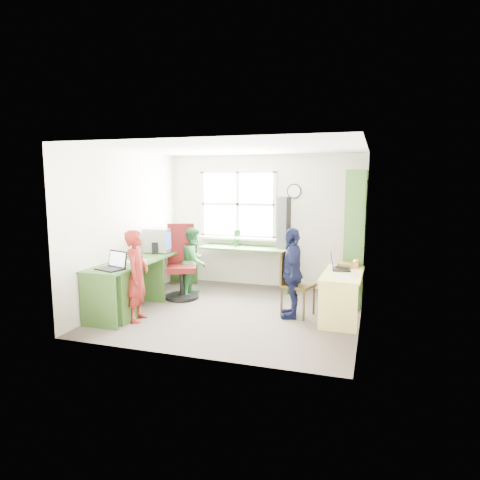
{
  "coord_description": "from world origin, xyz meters",
  "views": [
    {
      "loc": [
        1.95,
        -5.85,
        1.98
      ],
      "look_at": [
        0.0,
        0.25,
        1.05
      ],
      "focal_mm": 32.0,
      "sensor_mm": 36.0,
      "label": 1
    }
  ],
  "objects_px": {
    "l_desk": "(147,280)",
    "person_green": "(194,261)",
    "person_red": "(137,276)",
    "person_navy": "(292,273)",
    "right_desk": "(342,286)",
    "wooden_chair": "(294,280)",
    "laptop_left": "(113,265)",
    "laptop_right": "(338,266)",
    "potted_plant": "(236,238)",
    "cd_tower": "(284,223)",
    "swivel_chair": "(181,266)",
    "crt_monitor": "(159,240)",
    "bookshelf": "(355,239)"
  },
  "relations": [
    {
      "from": "cd_tower",
      "to": "person_red",
      "type": "distance_m",
      "value": 2.79
    },
    {
      "from": "potted_plant",
      "to": "person_red",
      "type": "height_order",
      "value": "person_red"
    },
    {
      "from": "bookshelf",
      "to": "crt_monitor",
      "type": "relative_size",
      "value": 4.91
    },
    {
      "from": "swivel_chair",
      "to": "person_navy",
      "type": "xyz_separation_m",
      "value": [
        1.95,
        -0.47,
        0.12
      ]
    },
    {
      "from": "potted_plant",
      "to": "person_green",
      "type": "distance_m",
      "value": 0.97
    },
    {
      "from": "l_desk",
      "to": "right_desk",
      "type": "xyz_separation_m",
      "value": [
        2.85,
        0.44,
        0.03
      ]
    },
    {
      "from": "l_desk",
      "to": "person_green",
      "type": "height_order",
      "value": "person_green"
    },
    {
      "from": "l_desk",
      "to": "person_navy",
      "type": "xyz_separation_m",
      "value": [
        2.15,
        0.31,
        0.19
      ]
    },
    {
      "from": "right_desk",
      "to": "person_navy",
      "type": "bearing_deg",
      "value": -168.04
    },
    {
      "from": "right_desk",
      "to": "crt_monitor",
      "type": "xyz_separation_m",
      "value": [
        -3.04,
        0.31,
        0.47
      ]
    },
    {
      "from": "laptop_left",
      "to": "laptop_right",
      "type": "bearing_deg",
      "value": 41.3
    },
    {
      "from": "right_desk",
      "to": "wooden_chair",
      "type": "height_order",
      "value": "wooden_chair"
    },
    {
      "from": "crt_monitor",
      "to": "right_desk",
      "type": "bearing_deg",
      "value": -8.88
    },
    {
      "from": "right_desk",
      "to": "potted_plant",
      "type": "xyz_separation_m",
      "value": [
        -2.0,
        1.31,
        0.42
      ]
    },
    {
      "from": "person_navy",
      "to": "l_desk",
      "type": "bearing_deg",
      "value": -93.19
    },
    {
      "from": "l_desk",
      "to": "wooden_chair",
      "type": "distance_m",
      "value": 2.2
    },
    {
      "from": "swivel_chair",
      "to": "l_desk",
      "type": "bearing_deg",
      "value": -128.72
    },
    {
      "from": "person_green",
      "to": "person_navy",
      "type": "distance_m",
      "value": 1.93
    },
    {
      "from": "swivel_chair",
      "to": "laptop_right",
      "type": "relative_size",
      "value": 3.28
    },
    {
      "from": "laptop_left",
      "to": "laptop_right",
      "type": "relative_size",
      "value": 1.14
    },
    {
      "from": "potted_plant",
      "to": "laptop_left",
      "type": "bearing_deg",
      "value": -112.3
    },
    {
      "from": "laptop_left",
      "to": "cd_tower",
      "type": "xyz_separation_m",
      "value": [
        1.87,
        2.38,
        0.4
      ]
    },
    {
      "from": "right_desk",
      "to": "person_red",
      "type": "xyz_separation_m",
      "value": [
        -2.72,
        -0.93,
        0.15
      ]
    },
    {
      "from": "l_desk",
      "to": "cd_tower",
      "type": "distance_m",
      "value": 2.56
    },
    {
      "from": "crt_monitor",
      "to": "laptop_left",
      "type": "bearing_deg",
      "value": -90.72
    },
    {
      "from": "l_desk",
      "to": "person_navy",
      "type": "distance_m",
      "value": 2.19
    },
    {
      "from": "l_desk",
      "to": "potted_plant",
      "type": "xyz_separation_m",
      "value": [
        0.85,
        1.75,
        0.45
      ]
    },
    {
      "from": "right_desk",
      "to": "laptop_right",
      "type": "distance_m",
      "value": 0.33
    },
    {
      "from": "l_desk",
      "to": "person_red",
      "type": "bearing_deg",
      "value": -74.91
    },
    {
      "from": "crt_monitor",
      "to": "laptop_right",
      "type": "bearing_deg",
      "value": -4.94
    },
    {
      "from": "person_navy",
      "to": "right_desk",
      "type": "bearing_deg",
      "value": 88.99
    },
    {
      "from": "right_desk",
      "to": "person_red",
      "type": "bearing_deg",
      "value": -159.56
    },
    {
      "from": "swivel_chair",
      "to": "wooden_chair",
      "type": "height_order",
      "value": "swivel_chair"
    },
    {
      "from": "wooden_chair",
      "to": "person_navy",
      "type": "relative_size",
      "value": 0.73
    },
    {
      "from": "potted_plant",
      "to": "bookshelf",
      "type": "bearing_deg",
      "value": -7.53
    },
    {
      "from": "laptop_right",
      "to": "potted_plant",
      "type": "relative_size",
      "value": 1.19
    },
    {
      "from": "swivel_chair",
      "to": "wooden_chair",
      "type": "bearing_deg",
      "value": -34.75
    },
    {
      "from": "person_red",
      "to": "person_navy",
      "type": "bearing_deg",
      "value": -80.42
    },
    {
      "from": "wooden_chair",
      "to": "right_desk",
      "type": "bearing_deg",
      "value": 17.64
    },
    {
      "from": "right_desk",
      "to": "person_green",
      "type": "relative_size",
      "value": 1.0
    },
    {
      "from": "l_desk",
      "to": "wooden_chair",
      "type": "bearing_deg",
      "value": 10.92
    },
    {
      "from": "person_green",
      "to": "person_navy",
      "type": "xyz_separation_m",
      "value": [
        1.81,
        -0.67,
        0.06
      ]
    },
    {
      "from": "l_desk",
      "to": "right_desk",
      "type": "relative_size",
      "value": 2.52
    },
    {
      "from": "swivel_chair",
      "to": "person_red",
      "type": "bearing_deg",
      "value": -117.35
    },
    {
      "from": "wooden_chair",
      "to": "laptop_left",
      "type": "bearing_deg",
      "value": -139.5
    },
    {
      "from": "l_desk",
      "to": "laptop_right",
      "type": "height_order",
      "value": "laptop_right"
    },
    {
      "from": "l_desk",
      "to": "crt_monitor",
      "type": "bearing_deg",
      "value": 104.26
    },
    {
      "from": "laptop_right",
      "to": "person_red",
      "type": "distance_m",
      "value": 2.87
    },
    {
      "from": "potted_plant",
      "to": "person_green",
      "type": "bearing_deg",
      "value": -123.49
    },
    {
      "from": "right_desk",
      "to": "laptop_left",
      "type": "distance_m",
      "value": 3.19
    }
  ]
}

